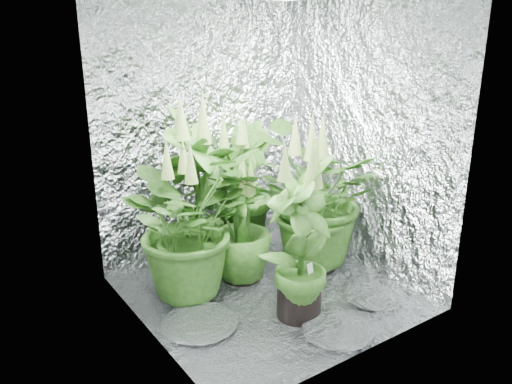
{
  "coord_description": "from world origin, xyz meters",
  "views": [
    {
      "loc": [
        -1.7,
        -2.33,
        1.6
      ],
      "look_at": [
        -0.09,
        0.0,
        0.7
      ],
      "focal_mm": 35.0,
      "sensor_mm": 36.0,
      "label": 1
    }
  ],
  "objects_px": {
    "plant_f": "(301,239)",
    "plant_c": "(240,190)",
    "plant_e": "(317,199)",
    "circulation_fan": "(291,227)",
    "plant_a": "(187,224)",
    "plant_b": "(197,195)",
    "plant_d": "(241,227)"
  },
  "relations": [
    {
      "from": "plant_a",
      "to": "plant_f",
      "type": "xyz_separation_m",
      "value": [
        0.4,
        -0.6,
        0.01
      ]
    },
    {
      "from": "circulation_fan",
      "to": "plant_a",
      "type": "bearing_deg",
      "value": -150.08
    },
    {
      "from": "plant_c",
      "to": "plant_e",
      "type": "distance_m",
      "value": 0.61
    },
    {
      "from": "plant_c",
      "to": "plant_f",
      "type": "relative_size",
      "value": 1.0
    },
    {
      "from": "plant_b",
      "to": "plant_e",
      "type": "relative_size",
      "value": 1.1
    },
    {
      "from": "plant_f",
      "to": "circulation_fan",
      "type": "bearing_deg",
      "value": 53.95
    },
    {
      "from": "plant_e",
      "to": "plant_a",
      "type": "bearing_deg",
      "value": 169.6
    },
    {
      "from": "plant_b",
      "to": "plant_e",
      "type": "height_order",
      "value": "plant_b"
    },
    {
      "from": "plant_b",
      "to": "plant_c",
      "type": "height_order",
      "value": "plant_b"
    },
    {
      "from": "plant_c",
      "to": "plant_e",
      "type": "xyz_separation_m",
      "value": [
        0.29,
        -0.54,
        0.03
      ]
    },
    {
      "from": "plant_c",
      "to": "plant_d",
      "type": "height_order",
      "value": "plant_c"
    },
    {
      "from": "plant_a",
      "to": "circulation_fan",
      "type": "height_order",
      "value": "plant_a"
    },
    {
      "from": "plant_e",
      "to": "circulation_fan",
      "type": "relative_size",
      "value": 3.38
    },
    {
      "from": "plant_d",
      "to": "circulation_fan",
      "type": "height_order",
      "value": "plant_d"
    },
    {
      "from": "circulation_fan",
      "to": "plant_b",
      "type": "bearing_deg",
      "value": -161.33
    },
    {
      "from": "plant_f",
      "to": "circulation_fan",
      "type": "distance_m",
      "value": 1.12
    },
    {
      "from": "plant_b",
      "to": "plant_a",
      "type": "bearing_deg",
      "value": -131.4
    },
    {
      "from": "plant_b",
      "to": "plant_d",
      "type": "bearing_deg",
      "value": -49.81
    },
    {
      "from": "plant_c",
      "to": "circulation_fan",
      "type": "bearing_deg",
      "value": -15.87
    },
    {
      "from": "plant_b",
      "to": "circulation_fan",
      "type": "height_order",
      "value": "plant_b"
    },
    {
      "from": "plant_d",
      "to": "plant_e",
      "type": "xyz_separation_m",
      "value": [
        0.53,
        -0.15,
        0.14
      ]
    },
    {
      "from": "plant_f",
      "to": "plant_c",
      "type": "bearing_deg",
      "value": 77.22
    },
    {
      "from": "plant_d",
      "to": "plant_a",
      "type": "bearing_deg",
      "value": 177.95
    },
    {
      "from": "plant_a",
      "to": "plant_c",
      "type": "relative_size",
      "value": 1.01
    },
    {
      "from": "plant_c",
      "to": "plant_e",
      "type": "height_order",
      "value": "plant_e"
    },
    {
      "from": "plant_c",
      "to": "circulation_fan",
      "type": "distance_m",
      "value": 0.55
    },
    {
      "from": "plant_a",
      "to": "plant_f",
      "type": "distance_m",
      "value": 0.73
    },
    {
      "from": "plant_a",
      "to": "plant_b",
      "type": "bearing_deg",
      "value": 48.6
    },
    {
      "from": "plant_b",
      "to": "plant_c",
      "type": "relative_size",
      "value": 1.18
    },
    {
      "from": "plant_a",
      "to": "circulation_fan",
      "type": "xyz_separation_m",
      "value": [
        1.03,
        0.25,
        -0.34
      ]
    },
    {
      "from": "plant_d",
      "to": "plant_e",
      "type": "height_order",
      "value": "plant_e"
    },
    {
      "from": "plant_a",
      "to": "plant_e",
      "type": "relative_size",
      "value": 0.95
    }
  ]
}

